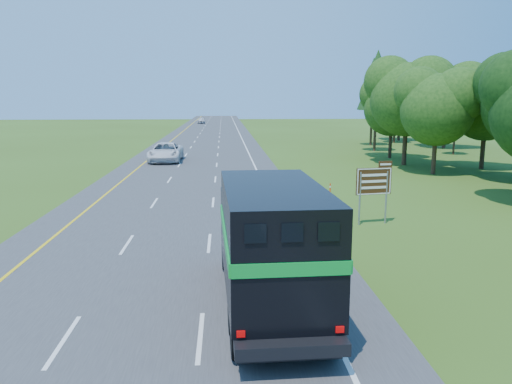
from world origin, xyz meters
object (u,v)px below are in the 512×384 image
(exit_sign, at_px, (374,184))
(horse_truck, at_px, (270,241))
(white_suv, at_px, (166,152))
(far_car, at_px, (201,120))

(exit_sign, bearing_deg, horse_truck, -131.60)
(white_suv, height_order, exit_sign, exit_sign)
(white_suv, relative_size, far_car, 1.51)
(far_car, xyz_separation_m, exit_sign, (13.42, -106.92, 1.32))
(horse_truck, distance_m, exit_sign, 11.91)
(horse_truck, height_order, white_suv, horse_truck)
(white_suv, xyz_separation_m, far_car, (0.26, 79.86, -0.18))
(white_suv, xyz_separation_m, exit_sign, (13.68, -27.06, 1.14))
(white_suv, height_order, far_car, white_suv)
(horse_truck, distance_m, far_car, 117.24)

